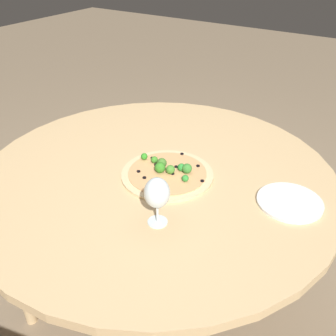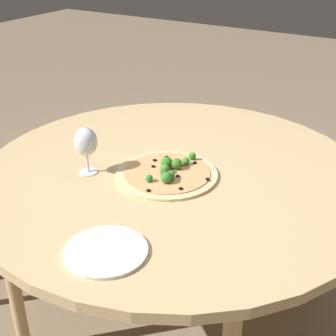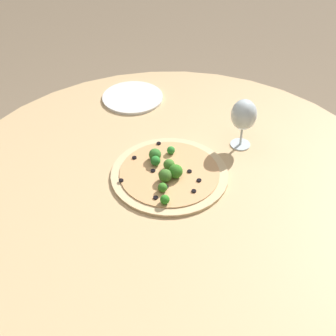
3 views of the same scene
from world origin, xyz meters
name	(u,v)px [view 2 (image 2 of 3)]	position (x,y,z in m)	size (l,w,h in m)	color
ground_plane	(173,324)	(0.00, 0.00, 0.00)	(12.00, 12.00, 0.00)	#847056
dining_table	(174,183)	(0.00, 0.00, 0.70)	(1.39, 1.39, 0.75)	tan
pizza	(168,173)	(-0.05, -0.01, 0.76)	(0.35, 0.35, 0.06)	#DBBC89
wine_glass	(86,143)	(-0.17, 0.25, 0.87)	(0.08, 0.08, 0.17)	silver
plate_near	(106,251)	(-0.50, -0.08, 0.76)	(0.22, 0.22, 0.01)	silver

